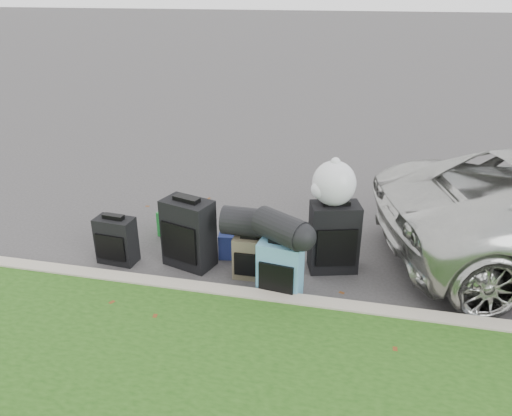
% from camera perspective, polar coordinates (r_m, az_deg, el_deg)
% --- Properties ---
extents(ground, '(120.00, 120.00, 0.00)m').
position_cam_1_polar(ground, '(6.11, 0.51, -5.54)').
color(ground, '#383535').
rests_on(ground, ground).
extents(curb, '(120.00, 0.18, 0.15)m').
position_cam_1_polar(curb, '(5.25, -1.83, -10.14)').
color(curb, '#9E937F').
rests_on(curb, ground).
extents(suitcase_small_black, '(0.47, 0.28, 0.56)m').
position_cam_1_polar(suitcase_small_black, '(6.11, -15.67, -3.57)').
color(suitcase_small_black, black).
rests_on(suitcase_small_black, ground).
extents(suitcase_large_black_left, '(0.64, 0.49, 0.81)m').
position_cam_1_polar(suitcase_large_black_left, '(5.82, -7.71, -2.88)').
color(suitcase_large_black_left, black).
rests_on(suitcase_large_black_left, ground).
extents(suitcase_olive, '(0.36, 0.23, 0.49)m').
position_cam_1_polar(suitcase_olive, '(5.60, -0.74, -5.65)').
color(suitcase_olive, '#47402F').
rests_on(suitcase_olive, ground).
extents(suitcase_teal, '(0.48, 0.32, 0.64)m').
position_cam_1_polar(suitcase_teal, '(5.23, 2.78, -7.09)').
color(suitcase_teal, teal).
rests_on(suitcase_teal, ground).
extents(suitcase_large_black_right, '(0.61, 0.46, 0.81)m').
position_cam_1_polar(suitcase_large_black_right, '(5.74, 8.88, -3.33)').
color(suitcase_large_black_right, black).
rests_on(suitcase_large_black_right, ground).
extents(tote_green, '(0.35, 0.31, 0.34)m').
position_cam_1_polar(tote_green, '(6.63, -9.65, -1.77)').
color(tote_green, '#1B7B2C').
rests_on(tote_green, ground).
extents(tote_navy, '(0.32, 0.27, 0.31)m').
position_cam_1_polar(tote_navy, '(6.05, -2.85, -4.22)').
color(tote_navy, navy).
rests_on(tote_navy, ground).
extents(duffel_left, '(0.60, 0.34, 0.32)m').
position_cam_1_polar(duffel_left, '(5.47, -0.80, -1.63)').
color(duffel_left, black).
rests_on(duffel_left, suitcase_olive).
extents(duffel_right, '(0.63, 0.56, 0.31)m').
position_cam_1_polar(duffel_right, '(5.03, 2.88, -2.31)').
color(duffel_right, black).
rests_on(duffel_right, suitcase_teal).
extents(trash_bag, '(0.48, 0.48, 0.48)m').
position_cam_1_polar(trash_bag, '(5.49, 8.91, 2.79)').
color(trash_bag, silver).
rests_on(trash_bag, suitcase_large_black_right).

